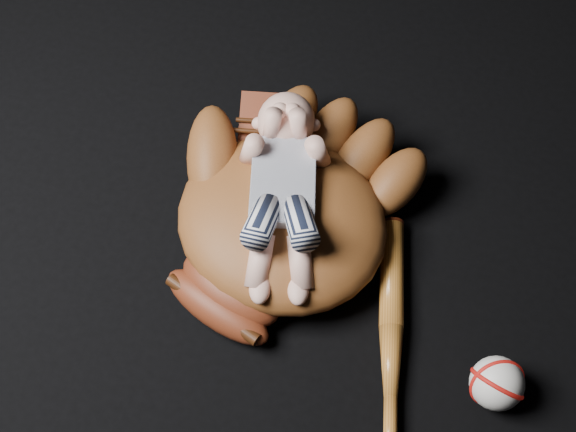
# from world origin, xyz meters

# --- Properties ---
(baseball_glove) EXTENTS (0.58, 0.62, 0.16)m
(baseball_glove) POSITION_xyz_m (0.07, 0.14, 0.08)
(baseball_glove) COLOR #5D3014
(baseball_glove) RESTS_ON ground
(newborn_baby) EXTENTS (0.25, 0.39, 0.15)m
(newborn_baby) POSITION_xyz_m (0.07, 0.15, 0.13)
(newborn_baby) COLOR #E0A490
(newborn_baby) RESTS_ON baseball_glove
(baseball_bat) EXTENTS (0.12, 0.42, 0.04)m
(baseball_bat) POSITION_xyz_m (0.28, 0.01, 0.02)
(baseball_bat) COLOR #A86120
(baseball_bat) RESTS_ON ground
(baseball) EXTENTS (0.09, 0.09, 0.08)m
(baseball) POSITION_xyz_m (0.45, -0.02, 0.04)
(baseball) COLOR silver
(baseball) RESTS_ON ground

